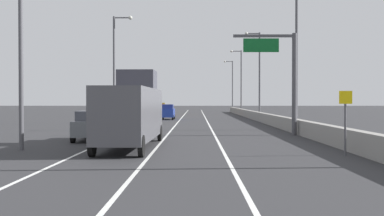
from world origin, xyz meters
TOP-DOWN VIEW (x-y plane):
  - ground_plane at (0.00, 64.00)m, footprint 320.00×320.00m
  - lane_stripe_left at (-5.50, 55.00)m, footprint 0.16×130.00m
  - lane_stripe_center at (-2.00, 55.00)m, footprint 0.16×130.00m
  - lane_stripe_right at (1.50, 55.00)m, footprint 0.16×130.00m
  - jersey_barrier_right at (7.97, 40.00)m, footprint 0.60×120.00m
  - overhead_sign_gantry at (6.63, 30.17)m, footprint 4.68×0.36m
  - speed_advisory_sign at (7.07, 17.47)m, footprint 0.60×0.11m
  - lamp_post_right_second at (8.64, 36.47)m, footprint 2.14×0.44m
  - lamp_post_right_third at (8.51, 59.23)m, footprint 2.14×0.44m
  - lamp_post_right_fourth at (8.21, 81.99)m, footprint 2.14×0.44m
  - lamp_post_right_fifth at (8.38, 104.75)m, footprint 2.14×0.44m
  - lamp_post_left_near at (-8.65, 19.72)m, footprint 2.14×0.44m
  - lamp_post_left_mid at (-8.65, 47.02)m, footprint 2.14×0.44m
  - car_gray_0 at (-6.47, 25.44)m, footprint 2.01×4.53m
  - car_blue_1 at (-3.69, 58.64)m, footprint 1.82×4.42m
  - car_yellow_2 at (-6.73, 86.05)m, footprint 2.07×4.32m
  - car_silver_3 at (-6.48, 71.63)m, footprint 1.78×4.71m
  - car_red_4 at (-6.46, 78.79)m, footprint 2.04×4.56m
  - box_truck at (-3.36, 21.15)m, footprint 2.64×9.98m

SIDE VIEW (x-z plane):
  - ground_plane at x=0.00m, z-range 0.00..0.00m
  - lane_stripe_left at x=-5.50m, z-range 0.00..0.00m
  - lane_stripe_center at x=-2.00m, z-range 0.00..0.00m
  - lane_stripe_right at x=1.50m, z-range 0.00..0.00m
  - jersey_barrier_right at x=7.97m, z-range 0.00..1.10m
  - car_gray_0 at x=-6.47m, z-range 0.00..1.89m
  - car_red_4 at x=-6.46m, z-range 0.00..1.94m
  - car_blue_1 at x=-3.69m, z-range -0.01..2.03m
  - car_silver_3 at x=-6.48m, z-range 0.00..2.03m
  - car_yellow_2 at x=-6.73m, z-range -0.01..2.11m
  - speed_advisory_sign at x=7.07m, z-range 0.26..3.26m
  - box_truck at x=-3.36m, z-range -0.18..4.13m
  - overhead_sign_gantry at x=6.63m, z-range 0.98..8.48m
  - lamp_post_right_second at x=8.64m, z-range 0.77..12.62m
  - lamp_post_right_third at x=8.51m, z-range 0.77..12.62m
  - lamp_post_right_fourth at x=8.21m, z-range 0.77..12.62m
  - lamp_post_right_fifth at x=8.38m, z-range 0.77..12.62m
  - lamp_post_left_near at x=-8.65m, z-range 0.77..12.62m
  - lamp_post_left_mid at x=-8.65m, z-range 0.77..12.62m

